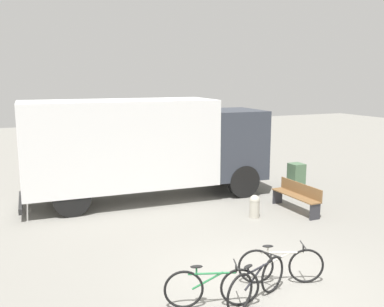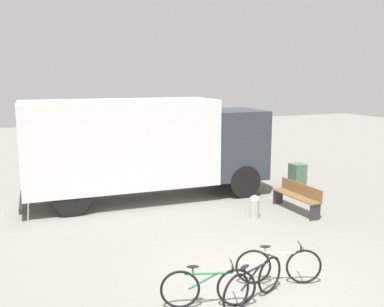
{
  "view_description": "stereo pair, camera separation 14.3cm",
  "coord_description": "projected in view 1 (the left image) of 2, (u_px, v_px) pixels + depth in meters",
  "views": [
    {
      "loc": [
        -4.35,
        -6.65,
        3.97
      ],
      "look_at": [
        0.64,
        4.55,
        1.77
      ],
      "focal_mm": 40.0,
      "sensor_mm": 36.0,
      "label": 1
    },
    {
      "loc": [
        -4.22,
        -6.71,
        3.97
      ],
      "look_at": [
        0.64,
        4.55,
        1.77
      ],
      "focal_mm": 40.0,
      "sensor_mm": 36.0,
      "label": 2
    }
  ],
  "objects": [
    {
      "name": "delivery_truck",
      "position": [
        145.0,
        144.0,
        13.77
      ],
      "size": [
        8.0,
        2.57,
        3.26
      ],
      "rotation": [
        0.0,
        0.0,
        -0.05
      ],
      "color": "white",
      "rests_on": "ground"
    },
    {
      "name": "bicycle_near",
      "position": [
        212.0,
        287.0,
        7.41
      ],
      "size": [
        1.6,
        0.65,
        0.79
      ],
      "rotation": [
        0.0,
        0.0,
        -0.34
      ],
      "color": "black",
      "rests_on": "ground"
    },
    {
      "name": "bicycle_far",
      "position": [
        281.0,
        265.0,
        8.28
      ],
      "size": [
        1.57,
        0.71,
        0.79
      ],
      "rotation": [
        0.0,
        0.0,
        -0.4
      ],
      "color": "black",
      "rests_on": "ground"
    },
    {
      "name": "ground_plane",
      "position": [
        256.0,
        281.0,
        8.42
      ],
      "size": [
        60.0,
        60.0,
        0.0
      ],
      "primitive_type": "plane",
      "color": "gray"
    },
    {
      "name": "park_bench",
      "position": [
        297.0,
        195.0,
        12.77
      ],
      "size": [
        0.42,
        1.87,
        0.84
      ],
      "rotation": [
        0.0,
        0.0,
        1.58
      ],
      "color": "brown",
      "rests_on": "ground"
    },
    {
      "name": "utility_box",
      "position": [
        296.0,
        177.0,
        15.03
      ],
      "size": [
        0.46,
        0.48,
        0.98
      ],
      "color": "#4C6B4C",
      "rests_on": "ground"
    },
    {
      "name": "bollard_near_bench",
      "position": [
        255.0,
        205.0,
        12.19
      ],
      "size": [
        0.3,
        0.3,
        0.66
      ],
      "color": "#B2AD9E",
      "rests_on": "ground"
    },
    {
      "name": "bicycle_middle",
      "position": [
        257.0,
        282.0,
        7.58
      ],
      "size": [
        1.58,
        0.7,
        0.79
      ],
      "rotation": [
        0.0,
        0.0,
        0.38
      ],
      "color": "black",
      "rests_on": "ground"
    }
  ]
}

